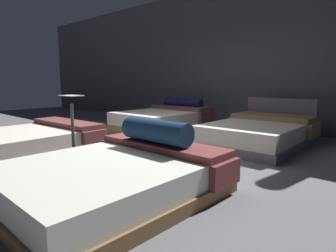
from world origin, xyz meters
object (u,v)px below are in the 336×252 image
(bed_2, at_px, (163,120))
(bed_3, at_px, (259,132))
(bed_0, at_px, (28,143))
(price_sign, at_px, (73,141))
(bed_1, at_px, (115,176))

(bed_2, xyz_separation_m, bed_3, (2.26, 0.09, -0.03))
(bed_0, height_order, bed_2, bed_2)
(bed_0, relative_size, bed_3, 0.90)
(bed_3, bearing_deg, bed_0, -127.87)
(bed_2, relative_size, price_sign, 2.08)
(bed_1, bearing_deg, price_sign, 170.61)
(bed_0, height_order, bed_3, bed_3)
(price_sign, bearing_deg, bed_3, 68.75)
(bed_2, bearing_deg, bed_0, -90.36)
(bed_0, distance_m, bed_3, 3.85)
(bed_0, distance_m, price_sign, 1.17)
(bed_0, bearing_deg, bed_2, 87.32)
(bed_2, bearing_deg, bed_1, -53.77)
(bed_1, relative_size, price_sign, 2.11)
(bed_2, bearing_deg, bed_3, 2.84)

